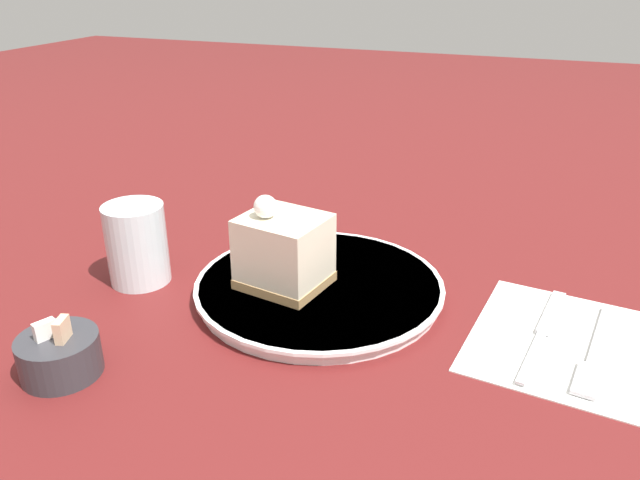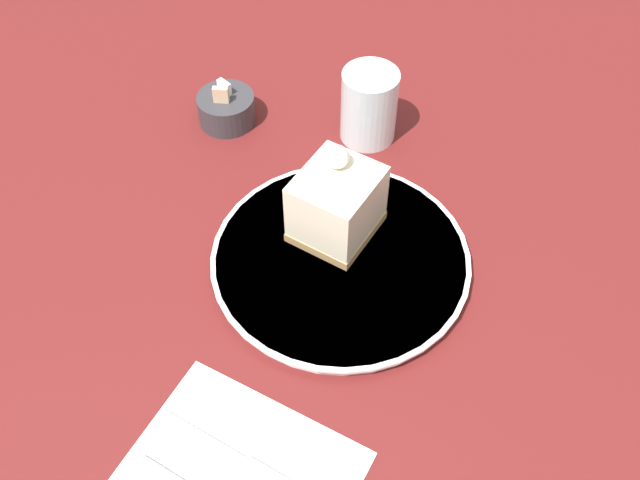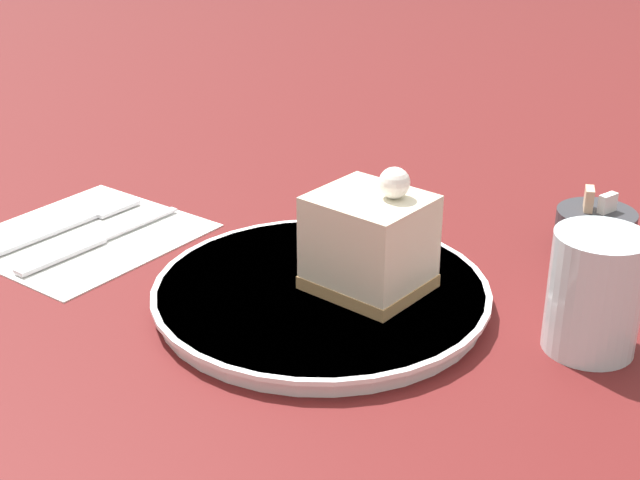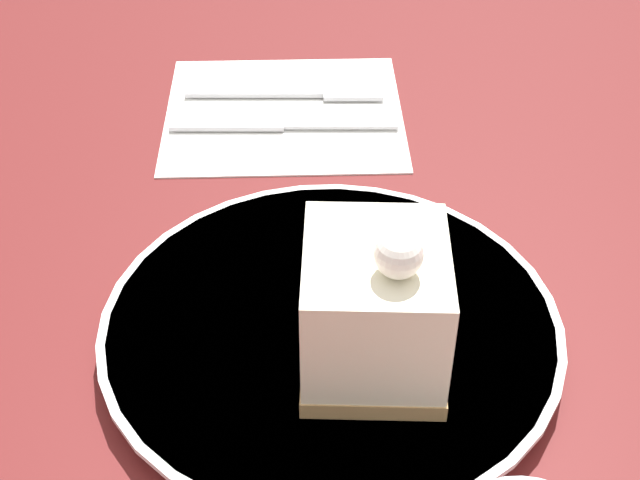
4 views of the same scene
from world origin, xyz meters
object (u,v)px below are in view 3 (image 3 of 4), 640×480
Objects in this scene: fork at (80,221)px; knife at (87,245)px; drinking_glass at (595,293)px; sugar_bowl at (595,229)px; cake_slice at (370,242)px; plate at (321,294)px.

knife is at bearing -32.03° from fork.
sugar_bowl is at bearing 103.09° from drinking_glass.
cake_slice reaches higher than drinking_glass.
drinking_glass is at bearing 10.97° from fork.
cake_slice reaches higher than sugar_bowl.
plate is 2.65× the size of cake_slice.
sugar_bowl is at bearing 32.03° from fork.
plate is 0.29m from sugar_bowl.
fork is at bearing 175.80° from plate.
fork is 2.33× the size of sugar_bowl.
drinking_glass is at bearing 17.96° from cake_slice.
cake_slice is at bearing -172.16° from drinking_glass.
drinking_glass is (0.18, 0.02, -0.01)m from cake_slice.
knife is at bearing -162.43° from cake_slice.
plate is 0.25m from knife.
knife is at bearing -149.95° from sugar_bowl.
fork is 1.80× the size of drinking_glass.
sugar_bowl is (0.43, 0.25, 0.02)m from knife.
cake_slice is 0.18m from drinking_glass.
fork is 0.92× the size of knife.
fork is (-0.33, 0.00, -0.06)m from cake_slice.
drinking_glass reaches higher than knife.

